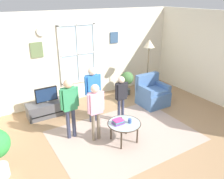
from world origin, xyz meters
The scene contains 16 objects.
ground_plane centered at (0.00, 0.00, -0.01)m, with size 6.89×6.03×0.02m, color #9E7A56.
back_wall centered at (-0.01, 2.77, 1.32)m, with size 6.29×0.17×2.62m.
area_rug centered at (-0.10, 0.26, 0.00)m, with size 3.14×2.28×0.01m, color tan.
tv_stand centered at (-1.30, 2.13, 0.19)m, with size 1.07×0.46×0.39m.
television centered at (-1.30, 2.13, 0.60)m, with size 0.57×0.08×0.41m.
armchair centered at (1.51, 1.20, 0.33)m, with size 0.76×0.74×0.87m.
coffee_table centered at (-0.23, 0.09, 0.43)m, with size 0.73×0.73×0.46m.
book_stack centered at (-0.36, 0.14, 0.50)m, with size 0.23×0.18×0.09m.
cup centered at (-0.13, 0.04, 0.51)m, with size 0.08×0.08×0.10m, color #334C8C.
remote_near_books centered at (-0.20, 0.25, 0.47)m, with size 0.04×0.14×0.02m, color black.
person_black_shirt centered at (0.21, 0.88, 0.75)m, with size 0.36×0.16×1.20m.
person_green_shirt centered at (-1.15, 0.84, 0.88)m, with size 0.42×0.19×1.40m.
person_blue_shirt centered at (-0.40, 1.22, 0.90)m, with size 0.43×0.20×1.43m.
person_pink_shirt centered at (-0.72, 0.47, 0.83)m, with size 0.40×0.18×1.32m.
potted_plant_by_window centered at (1.31, 2.19, 0.50)m, with size 0.40×0.40×0.75m.
floor_lamp centered at (1.74, 1.74, 1.50)m, with size 0.32×0.32×1.79m.
Camera 1 is at (-2.69, -3.41, 3.02)m, focal length 36.92 mm.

